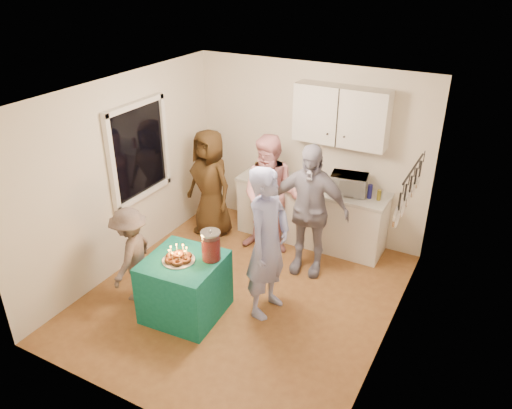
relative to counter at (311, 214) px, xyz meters
The scene contains 19 objects.
floor 1.76m from the counter, 96.71° to the right, with size 4.00×4.00×0.00m, color brown.
ceiling 2.76m from the counter, 96.71° to the right, with size 4.00×4.00×0.00m, color white.
back_wall 0.94m from the counter, 123.69° to the left, with size 3.60×3.60×0.00m, color silver.
left_wall 2.77m from the counter, 139.64° to the right, with size 4.00×4.00×0.00m, color silver.
right_wall 2.49m from the counter, 46.74° to the right, with size 4.00×4.00×0.00m, color silver.
window_night 2.66m from the counter, 144.60° to the right, with size 0.04×1.00×1.20m, color black.
counter is the anchor object (origin of this frame).
countertop 0.46m from the counter, 90.00° to the right, with size 2.24×0.62×0.05m, color beige.
upper_cabinet 1.56m from the counter, 26.57° to the left, with size 1.30×0.30×0.80m, color white.
pot_rack 2.16m from the counter, 33.34° to the right, with size 0.12×1.00×0.60m, color black.
microwave 0.82m from the counter, ahead, with size 0.50×0.34×0.28m, color white.
party_table 2.40m from the counter, 105.40° to the right, with size 0.85×0.85×0.76m, color #0F6759.
donut_cake 2.48m from the counter, 105.90° to the right, with size 0.38×0.38×0.18m, color #381C0C, non-canonical shape.
punch_jar 2.23m from the counter, 99.46° to the right, with size 0.22×0.22×0.34m, color #AC0D11.
man_birthday 1.87m from the counter, 83.94° to the right, with size 0.69×0.45×1.88m, color #979FDC.
woman_back_left 1.57m from the counter, 160.16° to the right, with size 0.82×0.53×1.67m, color brown.
woman_back_center 0.81m from the counter, 126.72° to the right, with size 0.85×0.66×1.75m, color #CF6C82.
woman_back_right 0.94m from the counter, 71.11° to the right, with size 1.07×0.45×1.83m, color #151038.
child_near_left 2.74m from the counter, 120.73° to the right, with size 0.80×0.46×1.24m, color #534542.
Camera 1 is at (2.60, -4.47, 3.93)m, focal length 35.00 mm.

